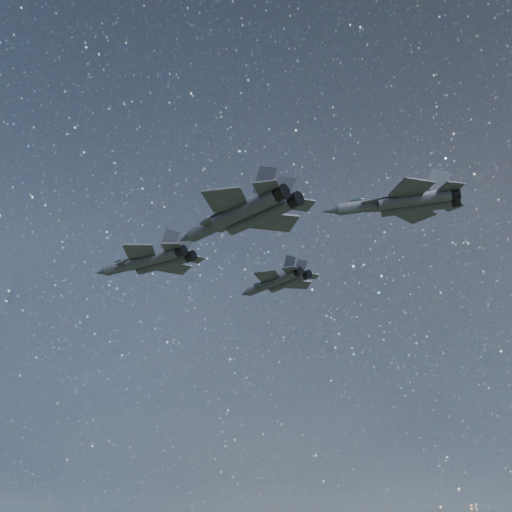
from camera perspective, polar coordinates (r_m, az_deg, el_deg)
The scene contains 4 objects.
jet_lead at distance 87.46m, azimuth -10.06°, elevation -0.47°, with size 18.58×13.25×4.74m.
jet_left at distance 91.62m, azimuth 2.12°, elevation -2.45°, with size 15.67×10.52×3.96m.
jet_right at distance 65.35m, azimuth -1.26°, elevation 4.00°, with size 19.17×13.13×4.81m.
jet_slot at distance 69.12m, azimuth 13.85°, elevation 4.98°, with size 16.18×10.98×4.07m.
Camera 1 is at (38.73, -60.56, 119.93)m, focal length 42.00 mm.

